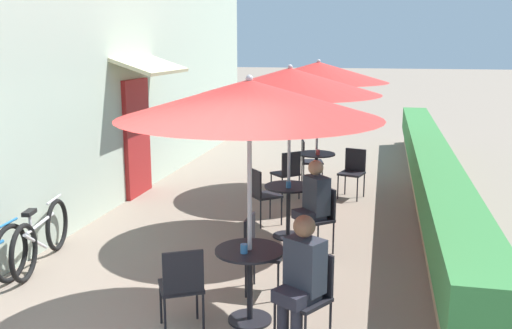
% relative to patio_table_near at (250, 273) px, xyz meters
% --- Properties ---
extents(cafe_facade_wall, '(0.98, 13.49, 4.20)m').
position_rel_patio_table_near_xyz_m(cafe_facade_wall, '(-3.24, 4.84, 1.58)').
color(cafe_facade_wall, '#B2C1AD').
rests_on(cafe_facade_wall, ground_plane).
extents(planter_hedge, '(0.60, 12.49, 1.01)m').
position_rel_patio_table_near_xyz_m(planter_hedge, '(2.05, 4.88, 0.02)').
color(planter_hedge, tan).
rests_on(planter_hedge, ground_plane).
extents(patio_table_near, '(0.68, 0.68, 0.75)m').
position_rel_patio_table_near_xyz_m(patio_table_near, '(0.00, 0.00, 0.00)').
color(patio_table_near, black).
rests_on(patio_table_near, ground_plane).
extents(patio_umbrella_near, '(2.49, 2.49, 2.44)m').
position_rel_patio_table_near_xyz_m(patio_umbrella_near, '(0.00, 0.00, 1.71)').
color(patio_umbrella_near, '#B7B7BC').
rests_on(patio_umbrella_near, ground_plane).
extents(cafe_chair_near_left, '(0.54, 0.54, 0.87)m').
position_rel_patio_table_near_xyz_m(cafe_chair_near_left, '(-0.57, -0.39, 0.00)').
color(cafe_chair_near_left, black).
rests_on(cafe_chair_near_left, ground_plane).
extents(cafe_chair_near_right, '(0.55, 0.55, 0.87)m').
position_rel_patio_table_near_xyz_m(cafe_chair_near_right, '(0.62, -0.29, 0.00)').
color(cafe_chair_near_right, black).
rests_on(cafe_chair_near_right, ground_plane).
extents(seated_patron_near_right, '(0.48, 0.51, 1.25)m').
position_rel_patio_table_near_xyz_m(seated_patron_near_right, '(0.56, -0.39, 0.18)').
color(seated_patron_near_right, '#23232D').
rests_on(seated_patron_near_right, ground_plane).
extents(cafe_chair_near_back, '(0.41, 0.41, 0.87)m').
position_rel_patio_table_near_xyz_m(cafe_chair_near_back, '(-0.05, 0.68, 0.00)').
color(cafe_chair_near_back, black).
rests_on(cafe_chair_near_back, ground_plane).
extents(coffee_cup_near, '(0.07, 0.07, 0.09)m').
position_rel_patio_table_near_xyz_m(coffee_cup_near, '(-0.03, -0.11, 0.29)').
color(coffee_cup_near, teal).
rests_on(coffee_cup_near, patio_table_near).
extents(patio_table_mid, '(0.68, 0.68, 0.75)m').
position_rel_patio_table_near_xyz_m(patio_table_mid, '(-0.04, 2.58, 0.00)').
color(patio_table_mid, black).
rests_on(patio_table_mid, ground_plane).
extents(patio_umbrella_mid, '(2.49, 2.49, 2.44)m').
position_rel_patio_table_near_xyz_m(patio_umbrella_mid, '(-0.04, 2.58, 1.71)').
color(patio_umbrella_mid, '#B7B7BC').
rests_on(patio_umbrella_mid, ground_plane).
extents(cafe_chair_mid_left, '(0.56, 0.56, 0.87)m').
position_rel_patio_table_near_xyz_m(cafe_chair_mid_left, '(0.46, 2.11, 0.00)').
color(cafe_chair_mid_left, black).
rests_on(cafe_chair_mid_left, ground_plane).
extents(seated_patron_mid_left, '(0.51, 0.50, 1.25)m').
position_rel_patio_table_near_xyz_m(seated_patron_mid_left, '(0.37, 2.03, 0.18)').
color(seated_patron_mid_left, '#23232D').
rests_on(seated_patron_mid_left, ground_plane).
extents(cafe_chair_mid_right, '(0.56, 0.56, 0.87)m').
position_rel_patio_table_near_xyz_m(cafe_chair_mid_right, '(-0.54, 3.05, 0.00)').
color(cafe_chair_mid_right, black).
rests_on(cafe_chair_mid_right, ground_plane).
extents(coffee_cup_mid, '(0.07, 0.07, 0.09)m').
position_rel_patio_table_near_xyz_m(coffee_cup_mid, '(-0.02, 2.47, 0.29)').
color(coffee_cup_mid, teal).
rests_on(coffee_cup_mid, patio_table_mid).
extents(patio_table_far, '(0.68, 0.68, 0.75)m').
position_rel_patio_table_near_xyz_m(patio_table_far, '(0.06, 5.08, 0.00)').
color(patio_table_far, black).
rests_on(patio_table_far, ground_plane).
extents(patio_umbrella_far, '(2.49, 2.49, 2.44)m').
position_rel_patio_table_near_xyz_m(patio_umbrella_far, '(0.06, 5.08, 1.71)').
color(patio_umbrella_far, '#B7B7BC').
rests_on(patio_umbrella_far, ground_plane).
extents(cafe_chair_far_left, '(0.50, 0.50, 0.87)m').
position_rel_patio_table_near_xyz_m(cafe_chair_far_left, '(0.74, 4.95, 0.00)').
color(cafe_chair_far_left, black).
rests_on(cafe_chair_far_left, ground_plane).
extents(cafe_chair_far_right, '(0.48, 0.48, 0.87)m').
position_rel_patio_table_near_xyz_m(cafe_chair_far_right, '(-0.17, 5.72, 0.00)').
color(cafe_chair_far_right, black).
rests_on(cafe_chair_far_right, ground_plane).
extents(cafe_chair_far_back, '(0.57, 0.57, 0.87)m').
position_rel_patio_table_near_xyz_m(cafe_chair_far_back, '(-0.38, 4.55, 0.00)').
color(cafe_chair_far_back, black).
rests_on(cafe_chair_far_back, ground_plane).
extents(coffee_cup_far, '(0.07, 0.07, 0.09)m').
position_rel_patio_table_near_xyz_m(coffee_cup_far, '(0.10, 4.95, 0.29)').
color(coffee_cup_far, '#B73D3D').
rests_on(coffee_cup_far, patio_table_far).
extents(bicycle_second, '(0.39, 1.71, 0.79)m').
position_rel_patio_table_near_xyz_m(bicycle_second, '(-2.88, 0.88, -0.15)').
color(bicycle_second, black).
rests_on(bicycle_second, ground_plane).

